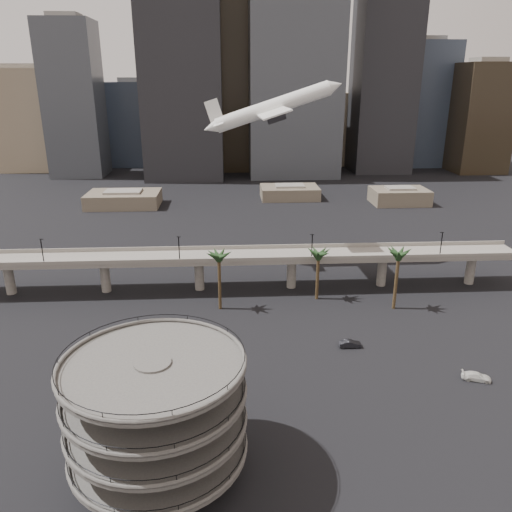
{
  "coord_description": "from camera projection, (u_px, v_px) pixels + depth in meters",
  "views": [
    {
      "loc": [
        -3.75,
        -55.42,
        47.48
      ],
      "look_at": [
        0.96,
        28.0,
        17.78
      ],
      "focal_mm": 35.0,
      "sensor_mm": 36.0,
      "label": 1
    }
  ],
  "objects": [
    {
      "name": "ground",
      "position": [
        261.0,
        447.0,
        68.24
      ],
      "size": [
        700.0,
        700.0,
        0.0
      ],
      "primitive_type": "plane",
      "color": "black",
      "rests_on": "ground"
    },
    {
      "name": "skyline",
      "position": [
        263.0,
        88.0,
        258.9
      ],
      "size": [
        269.0,
        86.0,
        117.29
      ],
      "color": "#7E6E57",
      "rests_on": "ground"
    },
    {
      "name": "parking_ramp",
      "position": [
        156.0,
        408.0,
        60.49
      ],
      "size": [
        22.2,
        22.2,
        17.35
      ],
      "color": "#4E4B48",
      "rests_on": "ground"
    },
    {
      "name": "airborne_jet",
      "position": [
        272.0,
        108.0,
        123.73
      ],
      "size": [
        35.72,
        31.74,
        14.41
      ],
      "rotation": [
        0.0,
        -0.31,
        0.04
      ],
      "color": "white",
      "rests_on": "ground"
    },
    {
      "name": "car_b",
      "position": [
        350.0,
        344.0,
        93.35
      ],
      "size": [
        4.26,
        1.5,
        1.4
      ],
      "primitive_type": "imported",
      "rotation": [
        0.0,
        0.0,
        1.57
      ],
      "color": "black",
      "rests_on": "ground"
    },
    {
      "name": "palm_trees",
      "position": [
        312.0,
        257.0,
        107.15
      ],
      "size": [
        42.4,
        10.4,
        14.0
      ],
      "color": "#4E3A21",
      "rests_on": "ground"
    },
    {
      "name": "low_buildings",
      "position": [
        255.0,
        196.0,
        201.5
      ],
      "size": [
        135.0,
        27.5,
        6.8
      ],
      "color": "#655A4A",
      "rests_on": "ground"
    },
    {
      "name": "overpass",
      "position": [
        245.0,
        260.0,
        117.51
      ],
      "size": [
        130.0,
        9.3,
        14.7
      ],
      "color": "slate",
      "rests_on": "ground"
    },
    {
      "name": "car_a",
      "position": [
        215.0,
        378.0,
        82.79
      ],
      "size": [
        4.16,
        2.06,
        1.37
      ],
      "primitive_type": "imported",
      "rotation": [
        0.0,
        0.0,
        1.69
      ],
      "color": "#A31C17",
      "rests_on": "ground"
    },
    {
      "name": "car_c",
      "position": [
        476.0,
        376.0,
        83.13
      ],
      "size": [
        5.05,
        3.21,
        1.36
      ],
      "primitive_type": "imported",
      "rotation": [
        0.0,
        0.0,
        1.27
      ],
      "color": "white",
      "rests_on": "ground"
    }
  ]
}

